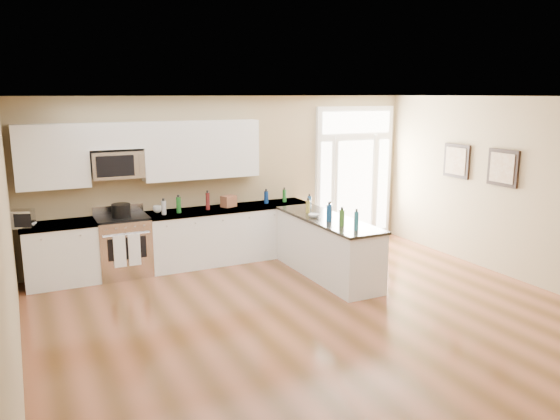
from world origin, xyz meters
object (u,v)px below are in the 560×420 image
(kitchen_range, at_px, (123,246))
(toaster_oven, at_px, (22,219))
(peninsula_cabinet, at_px, (327,249))
(stockpot, at_px, (121,210))

(kitchen_range, height_order, toaster_oven, toaster_oven)
(peninsula_cabinet, bearing_deg, kitchen_range, 153.25)
(kitchen_range, bearing_deg, toaster_oven, -178.53)
(stockpot, height_order, toaster_oven, toaster_oven)
(stockpot, relative_size, toaster_oven, 0.97)
(stockpot, bearing_deg, kitchen_range, 74.13)
(stockpot, bearing_deg, peninsula_cabinet, -26.33)
(peninsula_cabinet, height_order, kitchen_range, kitchen_range)
(peninsula_cabinet, xyz_separation_m, stockpot, (-2.88, 1.43, 0.63))
(peninsula_cabinet, bearing_deg, toaster_oven, 161.71)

